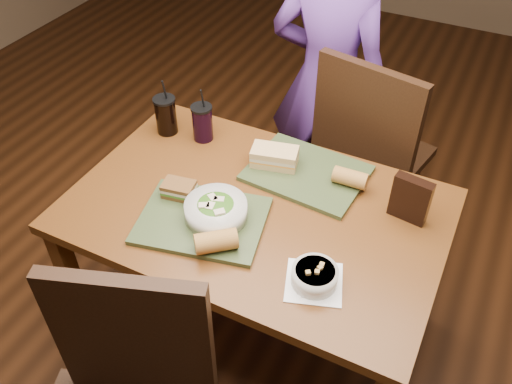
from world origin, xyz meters
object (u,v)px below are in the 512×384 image
dining_table (256,225)px  chair_far (366,151)px  soup_bowl (315,276)px  sandwich_far (275,157)px  tray_near (202,220)px  salad_bowl (216,210)px  baguette_near (216,241)px  tray_far (307,173)px  cup_berry (202,123)px  diner (327,83)px  baguette_far (350,178)px  sandwich_near (179,189)px  chip_bag (410,199)px  cup_cola (166,115)px

dining_table → chair_far: chair_far is taller
soup_bowl → sandwich_far: bearing=127.4°
tray_near → sandwich_far: 0.39m
salad_bowl → baguette_near: (0.07, -0.12, -0.00)m
tray_far → baguette_near: baguette_near is taller
chair_far → cup_berry: bearing=-143.7°
diner → baguette_near: diner is taller
dining_table → baguette_far: baguette_far is taller
sandwich_near → chip_bag: bearing=19.6°
baguette_far → sandwich_near: bearing=-148.3°
cup_cola → chip_bag: size_ratio=1.44×
soup_bowl → chip_bag: size_ratio=1.28×
soup_bowl → sandwich_far: size_ratio=1.15×
baguette_far → salad_bowl: bearing=-133.9°
tray_near → tray_far: bearing=60.3°
diner → tray_near: size_ratio=3.62×
salad_bowl → soup_bowl: 0.41m
dining_table → tray_far: 0.28m
tray_near → cup_berry: size_ratio=1.81×
chair_far → baguette_far: size_ratio=8.64×
diner → dining_table: bearing=92.9°
dining_table → diner: (-0.07, 0.87, 0.10)m
salad_bowl → sandwich_far: 0.35m
diner → sandwich_far: (0.04, -0.65, 0.04)m
tray_far → baguette_near: size_ratio=3.11×
dining_table → salad_bowl: size_ratio=6.17×
diner → baguette_far: diner is taller
diner → salad_bowl: diner is taller
dining_table → sandwich_far: (-0.03, 0.23, 0.14)m
sandwich_near → baguette_near: baguette_near is taller
tray_near → baguette_far: bearing=45.1°
diner → chip_bag: (0.55, -0.69, 0.07)m
chip_bag → salad_bowl: bearing=-144.2°
soup_bowl → cup_cola: bearing=150.9°
salad_bowl → soup_bowl: size_ratio=0.98×
tray_near → baguette_near: (0.11, -0.10, 0.04)m
dining_table → baguette_far: bearing=42.8°
tray_near → soup_bowl: 0.44m
chair_far → soup_bowl: chair_far is taller
diner → salad_bowl: size_ratio=7.22×
chair_far → salad_bowl: 0.89m
tray_near → baguette_far: baguette_far is taller
dining_table → baguette_far: size_ratio=10.59×
sandwich_near → baguette_near: size_ratio=0.91×
cup_cola → baguette_far: bearing=-0.3°
dining_table → chair_far: bearing=73.6°
chair_far → salad_bowl: (-0.29, -0.81, 0.21)m
baguette_far → tray_near: bearing=-134.9°
soup_bowl → cup_berry: cup_berry is taller
tray_far → salad_bowl: size_ratio=1.99×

